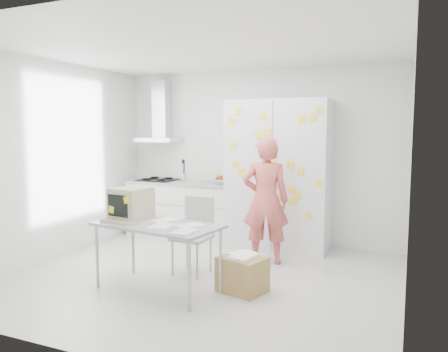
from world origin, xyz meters
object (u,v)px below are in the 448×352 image
at_px(desk, 140,213).
at_px(chair, 195,230).
at_px(cardboard_box, 242,274).
at_px(person, 266,201).

xyz_separation_m(desk, chair, (0.36, 0.64, -0.31)).
distance_m(desk, cardboard_box, 1.33).
height_order(person, desk, person).
distance_m(person, cardboard_box, 1.28).
bearing_deg(cardboard_box, desk, -167.17).
distance_m(chair, cardboard_box, 0.93).
height_order(chair, cardboard_box, chair).
height_order(person, chair, person).
relative_size(chair, cardboard_box, 1.66).
distance_m(person, chair, 1.04).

